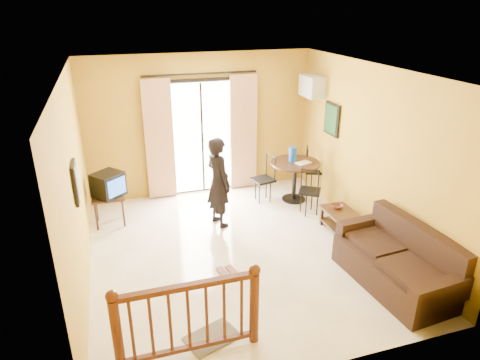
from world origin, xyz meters
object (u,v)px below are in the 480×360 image
object	(u,v)px
dining_table	(295,170)
coffee_table	(342,220)
sofa	(398,263)
standing_person	(218,182)
television	(108,185)

from	to	relation	value
dining_table	coffee_table	distance (m)	1.55
sofa	standing_person	bearing A→B (deg)	123.24
dining_table	coffee_table	xyz separation A→B (m)	(0.23, -1.48, -0.38)
coffee_table	sofa	xyz separation A→B (m)	(0.01, -1.48, 0.08)
dining_table	sofa	bearing A→B (deg)	-85.40
dining_table	standing_person	bearing A→B (deg)	-162.62
standing_person	sofa	bearing A→B (deg)	-159.33
television	coffee_table	world-z (taller)	television
television	dining_table	xyz separation A→B (m)	(3.49, -0.05, -0.12)
television	standing_person	xyz separation A→B (m)	(1.81, -0.57, 0.05)
television	dining_table	size ratio (longest dim) A/B	0.66
dining_table	television	bearing A→B (deg)	179.21
dining_table	sofa	distance (m)	2.99
standing_person	coffee_table	bearing A→B (deg)	-134.09
coffee_table	television	bearing A→B (deg)	157.63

